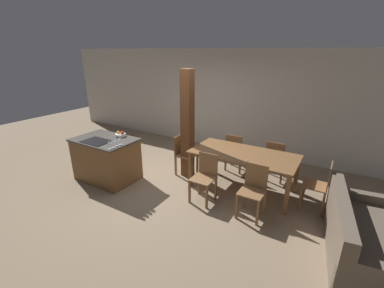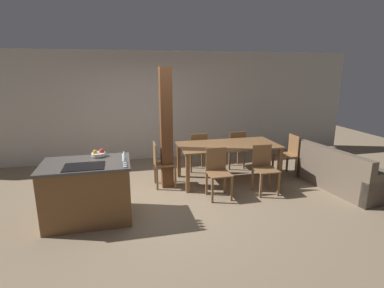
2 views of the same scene
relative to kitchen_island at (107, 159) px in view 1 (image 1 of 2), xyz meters
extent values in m
plane|color=#847056|center=(1.17, 0.40, -0.46)|extent=(16.00, 16.00, 0.00)
cube|color=beige|center=(1.17, 3.08, 0.89)|extent=(11.20, 0.08, 2.70)
cube|color=brown|center=(0.00, 0.00, -0.02)|extent=(1.25, 0.83, 0.87)
cube|color=#4C4742|center=(0.00, 0.00, 0.43)|extent=(1.29, 0.87, 0.04)
cube|color=black|center=(0.00, -0.19, 0.46)|extent=(0.56, 0.40, 0.01)
cylinder|color=silver|center=(0.17, 0.29, 0.49)|extent=(0.22, 0.22, 0.05)
sphere|color=red|center=(0.22, 0.31, 0.54)|extent=(0.08, 0.08, 0.08)
sphere|color=gold|center=(0.12, 0.28, 0.54)|extent=(0.07, 0.07, 0.07)
cylinder|color=silver|center=(0.57, -0.36, 0.47)|extent=(0.06, 0.06, 0.00)
cylinder|color=silver|center=(0.57, -0.36, 0.51)|extent=(0.01, 0.01, 0.09)
cone|color=silver|center=(0.57, -0.36, 0.60)|extent=(0.07, 0.07, 0.07)
cylinder|color=silver|center=(0.57, -0.27, 0.47)|extent=(0.06, 0.06, 0.00)
cylinder|color=silver|center=(0.57, -0.27, 0.51)|extent=(0.01, 0.01, 0.09)
cone|color=silver|center=(0.57, -0.27, 0.60)|extent=(0.07, 0.07, 0.07)
cylinder|color=silver|center=(0.57, -0.18, 0.47)|extent=(0.06, 0.06, 0.00)
cylinder|color=silver|center=(0.57, -0.18, 0.51)|extent=(0.01, 0.01, 0.09)
cone|color=silver|center=(0.57, -0.18, 0.60)|extent=(0.07, 0.07, 0.07)
cylinder|color=silver|center=(0.57, -0.09, 0.47)|extent=(0.06, 0.06, 0.00)
cylinder|color=silver|center=(0.57, -0.09, 0.51)|extent=(0.01, 0.01, 0.09)
cone|color=silver|center=(0.57, -0.09, 0.60)|extent=(0.07, 0.07, 0.07)
cube|color=brown|center=(2.65, 1.08, 0.30)|extent=(2.02, 0.99, 0.03)
cube|color=brown|center=(1.70, 0.65, -0.09)|extent=(0.07, 0.07, 0.74)
cube|color=brown|center=(3.59, 0.65, -0.09)|extent=(0.07, 0.07, 0.74)
cube|color=brown|center=(1.70, 1.51, -0.09)|extent=(0.07, 0.07, 0.74)
cube|color=brown|center=(3.59, 1.51, -0.09)|extent=(0.07, 0.07, 0.74)
cube|color=brown|center=(2.19, 0.28, 0.00)|extent=(0.40, 0.40, 0.02)
cube|color=brown|center=(2.19, 0.47, 0.22)|extent=(0.38, 0.02, 0.42)
cube|color=brown|center=(2.02, 0.11, -0.24)|extent=(0.04, 0.04, 0.45)
cube|color=brown|center=(2.37, 0.11, -0.24)|extent=(0.04, 0.04, 0.45)
cube|color=brown|center=(2.02, 0.46, -0.24)|extent=(0.04, 0.04, 0.45)
cube|color=brown|center=(2.37, 0.46, -0.24)|extent=(0.04, 0.04, 0.45)
cube|color=brown|center=(3.10, 0.28, 0.00)|extent=(0.40, 0.40, 0.02)
cube|color=brown|center=(3.10, 0.47, 0.22)|extent=(0.38, 0.02, 0.42)
cube|color=brown|center=(2.92, 0.11, -0.24)|extent=(0.04, 0.04, 0.45)
cube|color=brown|center=(3.28, 0.11, -0.24)|extent=(0.04, 0.04, 0.45)
cube|color=brown|center=(2.92, 0.46, -0.24)|extent=(0.04, 0.04, 0.45)
cube|color=brown|center=(3.28, 0.46, -0.24)|extent=(0.04, 0.04, 0.45)
cube|color=brown|center=(2.19, 1.88, 0.00)|extent=(0.40, 0.40, 0.02)
cube|color=brown|center=(2.19, 1.69, 0.22)|extent=(0.38, 0.02, 0.42)
cube|color=brown|center=(2.37, 2.05, -0.24)|extent=(0.04, 0.04, 0.45)
cube|color=brown|center=(2.02, 2.05, -0.24)|extent=(0.04, 0.04, 0.45)
cube|color=brown|center=(2.37, 1.70, -0.24)|extent=(0.04, 0.04, 0.45)
cube|color=brown|center=(2.02, 1.70, -0.24)|extent=(0.04, 0.04, 0.45)
cube|color=brown|center=(3.10, 1.88, 0.00)|extent=(0.40, 0.40, 0.02)
cube|color=brown|center=(3.10, 1.69, 0.22)|extent=(0.38, 0.02, 0.42)
cube|color=brown|center=(3.28, 2.05, -0.24)|extent=(0.04, 0.04, 0.45)
cube|color=brown|center=(2.92, 2.05, -0.24)|extent=(0.04, 0.04, 0.45)
cube|color=brown|center=(3.28, 1.70, -0.24)|extent=(0.04, 0.04, 0.45)
cube|color=brown|center=(2.92, 1.70, -0.24)|extent=(0.04, 0.04, 0.45)
cube|color=brown|center=(1.34, 1.08, 0.00)|extent=(0.40, 0.40, 0.02)
cube|color=brown|center=(1.15, 1.08, 0.22)|extent=(0.02, 0.38, 0.42)
cube|color=brown|center=(1.51, 0.90, -0.24)|extent=(0.04, 0.04, 0.45)
cube|color=brown|center=(1.51, 1.26, -0.24)|extent=(0.04, 0.04, 0.45)
cube|color=brown|center=(1.16, 0.90, -0.24)|extent=(0.04, 0.04, 0.45)
cube|color=brown|center=(1.16, 1.26, -0.24)|extent=(0.04, 0.04, 0.45)
cube|color=brown|center=(3.96, 1.08, 0.00)|extent=(0.40, 0.40, 0.02)
cube|color=brown|center=(4.15, 1.08, 0.22)|extent=(0.02, 0.38, 0.42)
cube|color=brown|center=(3.78, 1.26, -0.24)|extent=(0.04, 0.04, 0.45)
cube|color=brown|center=(3.78, 0.90, -0.24)|extent=(0.04, 0.04, 0.45)
cube|color=brown|center=(4.13, 1.26, -0.24)|extent=(0.04, 0.04, 0.45)
cube|color=brown|center=(4.13, 0.90, -0.24)|extent=(0.04, 0.04, 0.45)
cube|color=brown|center=(4.75, 0.16, -0.23)|extent=(1.17, 1.84, 0.45)
cube|color=brown|center=(4.36, 0.11, 0.17)|extent=(0.39, 1.73, 0.36)
cube|color=brown|center=(4.65, 0.95, -0.16)|extent=(0.96, 0.26, 0.59)
cube|color=brown|center=(1.38, 1.06, 0.69)|extent=(0.22, 0.22, 2.31)
camera|label=1|loc=(4.17, -3.36, 2.18)|focal=24.00mm
camera|label=2|loc=(0.55, -4.49, 1.81)|focal=28.00mm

